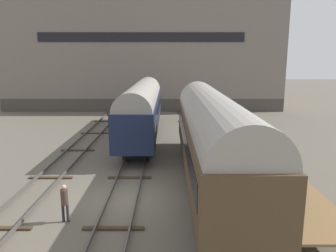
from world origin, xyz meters
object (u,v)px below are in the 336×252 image
Objects in this scene: train_car_navy at (142,106)px; person_worker at (64,200)px; train_car_brown at (210,133)px; bench at (269,161)px.

train_car_navy reaches higher than person_worker.
person_worker is at bearing -97.85° from train_car_navy.
train_car_navy is at bearing 112.66° from train_car_brown.
train_car_brown reaches higher than bench.
train_car_navy is 12.34m from train_car_brown.
bench is at bearing -14.57° from train_car_brown.
person_worker is (-6.96, -4.64, -1.94)m from train_car_brown.
person_worker is (-10.12, -3.82, -0.56)m from bench.
train_car_brown is at bearing 33.67° from person_worker.
train_car_navy reaches higher than bench.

